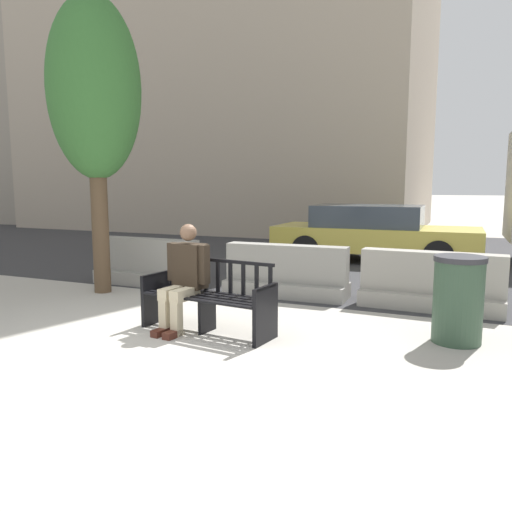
{
  "coord_description": "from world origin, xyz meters",
  "views": [
    {
      "loc": [
        3.39,
        -4.31,
        1.78
      ],
      "look_at": [
        0.47,
        2.4,
        0.75
      ],
      "focal_mm": 35.0,
      "sensor_mm": 36.0,
      "label": 1
    }
  ],
  "objects_px": {
    "seated_person": "(185,275)",
    "jersey_barrier_right": "(431,286)",
    "trash_bin": "(458,299)",
    "street_bench": "(208,300)",
    "jersey_barrier_left": "(148,266)",
    "jersey_barrier_centre": "(286,275)",
    "car_taxi_near": "(373,232)",
    "street_tree": "(94,92)"
  },
  "relations": [
    {
      "from": "street_tree",
      "to": "car_taxi_near",
      "type": "height_order",
      "value": "street_tree"
    },
    {
      "from": "street_tree",
      "to": "seated_person",
      "type": "bearing_deg",
      "value": -28.63
    },
    {
      "from": "jersey_barrier_centre",
      "to": "jersey_barrier_right",
      "type": "xyz_separation_m",
      "value": [
        2.23,
        0.03,
        0.0
      ]
    },
    {
      "from": "street_tree",
      "to": "trash_bin",
      "type": "xyz_separation_m",
      "value": [
        5.58,
        -0.56,
        -2.77
      ]
    },
    {
      "from": "seated_person",
      "to": "jersey_barrier_right",
      "type": "relative_size",
      "value": 0.65
    },
    {
      "from": "street_bench",
      "to": "jersey_barrier_right",
      "type": "distance_m",
      "value": 3.34
    },
    {
      "from": "street_tree",
      "to": "trash_bin",
      "type": "height_order",
      "value": "street_tree"
    },
    {
      "from": "trash_bin",
      "to": "jersey_barrier_right",
      "type": "bearing_deg",
      "value": 104.61
    },
    {
      "from": "seated_person",
      "to": "street_tree",
      "type": "distance_m",
      "value": 3.81
    },
    {
      "from": "street_bench",
      "to": "jersey_barrier_right",
      "type": "xyz_separation_m",
      "value": [
        2.41,
        2.31,
        -0.06
      ]
    },
    {
      "from": "seated_person",
      "to": "street_bench",
      "type": "bearing_deg",
      "value": 3.68
    },
    {
      "from": "street_bench",
      "to": "street_tree",
      "type": "bearing_deg",
      "value": 154.49
    },
    {
      "from": "jersey_barrier_right",
      "to": "car_taxi_near",
      "type": "relative_size",
      "value": 0.42
    },
    {
      "from": "street_tree",
      "to": "street_bench",
      "type": "bearing_deg",
      "value": -25.51
    },
    {
      "from": "jersey_barrier_centre",
      "to": "jersey_barrier_right",
      "type": "relative_size",
      "value": 1.0
    },
    {
      "from": "seated_person",
      "to": "jersey_barrier_left",
      "type": "bearing_deg",
      "value": 134.14
    },
    {
      "from": "street_tree",
      "to": "car_taxi_near",
      "type": "relative_size",
      "value": 1.01
    },
    {
      "from": "seated_person",
      "to": "trash_bin",
      "type": "height_order",
      "value": "seated_person"
    },
    {
      "from": "car_taxi_near",
      "to": "jersey_barrier_right",
      "type": "bearing_deg",
      "value": -69.54
    },
    {
      "from": "jersey_barrier_centre",
      "to": "jersey_barrier_right",
      "type": "distance_m",
      "value": 2.23
    },
    {
      "from": "street_bench",
      "to": "jersey_barrier_left",
      "type": "bearing_deg",
      "value": 138.28
    },
    {
      "from": "street_tree",
      "to": "jersey_barrier_centre",
      "type": "bearing_deg",
      "value": 17.91
    },
    {
      "from": "street_tree",
      "to": "trash_bin",
      "type": "relative_size",
      "value": 4.79
    },
    {
      "from": "jersey_barrier_left",
      "to": "trash_bin",
      "type": "xyz_separation_m",
      "value": [
        5.28,
        -1.44,
        0.16
      ]
    },
    {
      "from": "street_tree",
      "to": "car_taxi_near",
      "type": "xyz_separation_m",
      "value": [
        3.52,
        5.44,
        -2.6
      ]
    },
    {
      "from": "street_bench",
      "to": "jersey_barrier_centre",
      "type": "bearing_deg",
      "value": 85.4
    },
    {
      "from": "jersey_barrier_centre",
      "to": "jersey_barrier_left",
      "type": "bearing_deg",
      "value": -178.31
    },
    {
      "from": "seated_person",
      "to": "jersey_barrier_right",
      "type": "distance_m",
      "value": 3.6
    },
    {
      "from": "street_bench",
      "to": "jersey_barrier_centre",
      "type": "xyz_separation_m",
      "value": [
        0.18,
        2.27,
        -0.06
      ]
    },
    {
      "from": "street_bench",
      "to": "jersey_barrier_centre",
      "type": "relative_size",
      "value": 0.86
    },
    {
      "from": "seated_person",
      "to": "jersey_barrier_centre",
      "type": "bearing_deg",
      "value": 77.83
    },
    {
      "from": "street_bench",
      "to": "jersey_barrier_left",
      "type": "height_order",
      "value": "street_bench"
    },
    {
      "from": "jersey_barrier_right",
      "to": "seated_person",
      "type": "bearing_deg",
      "value": -139.48
    },
    {
      "from": "street_bench",
      "to": "car_taxi_near",
      "type": "xyz_separation_m",
      "value": [
        0.75,
        6.76,
        0.28
      ]
    },
    {
      "from": "jersey_barrier_centre",
      "to": "trash_bin",
      "type": "distance_m",
      "value": 3.04
    },
    {
      "from": "jersey_barrier_right",
      "to": "street_bench",
      "type": "bearing_deg",
      "value": -136.26
    },
    {
      "from": "seated_person",
      "to": "jersey_barrier_right",
      "type": "height_order",
      "value": "seated_person"
    },
    {
      "from": "jersey_barrier_right",
      "to": "trash_bin",
      "type": "xyz_separation_m",
      "value": [
        0.4,
        -1.55,
        0.16
      ]
    },
    {
      "from": "jersey_barrier_left",
      "to": "car_taxi_near",
      "type": "height_order",
      "value": "car_taxi_near"
    },
    {
      "from": "jersey_barrier_left",
      "to": "jersey_barrier_right",
      "type": "height_order",
      "value": "same"
    },
    {
      "from": "jersey_barrier_right",
      "to": "street_tree",
      "type": "bearing_deg",
      "value": -169.21
    },
    {
      "from": "jersey_barrier_centre",
      "to": "jersey_barrier_left",
      "type": "distance_m",
      "value": 2.65
    }
  ]
}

